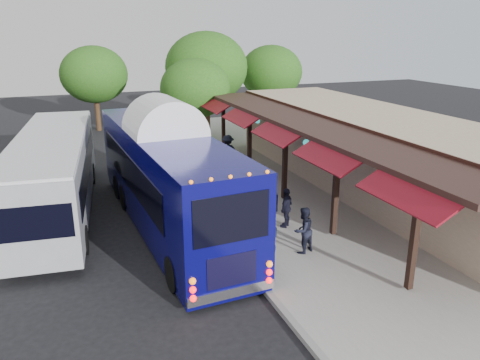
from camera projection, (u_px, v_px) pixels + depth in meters
name	position (u px, v px, depth m)	size (l,w,h in m)	color
ground	(235.00, 256.00, 15.60)	(90.00, 90.00, 0.00)	black
sidewalk	(308.00, 197.00, 20.84)	(10.00, 40.00, 0.15)	#9E9B93
curb	(202.00, 212.00, 19.15)	(0.20, 40.00, 0.16)	gray
station_shelter	(375.00, 152.00, 21.45)	(8.15, 20.00, 3.60)	tan
coach_bus	(167.00, 173.00, 17.41)	(3.30, 12.39, 3.93)	#090758
city_bus	(54.00, 171.00, 18.79)	(3.87, 12.21, 3.23)	gray
ped_a	(269.00, 240.00, 14.25)	(0.69, 0.45, 1.88)	black
ped_b	(303.00, 230.00, 15.34)	(0.77, 0.60, 1.58)	black
ped_c	(286.00, 208.00, 17.36)	(0.89, 0.37, 1.52)	black
ped_d	(228.00, 151.00, 24.81)	(1.15, 0.66, 1.77)	black
sign_board	(273.00, 203.00, 17.67)	(0.15, 0.55, 1.22)	black
tree_left	(195.00, 88.00, 29.09)	(4.35, 4.35, 5.57)	#382314
tree_mid	(207.00, 67.00, 31.59)	(5.58, 5.58, 7.14)	#382314
tree_right	(271.00, 72.00, 35.98)	(4.78, 4.78, 6.12)	#382314
tree_far	(94.00, 75.00, 33.76)	(4.80, 4.80, 6.15)	#382314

